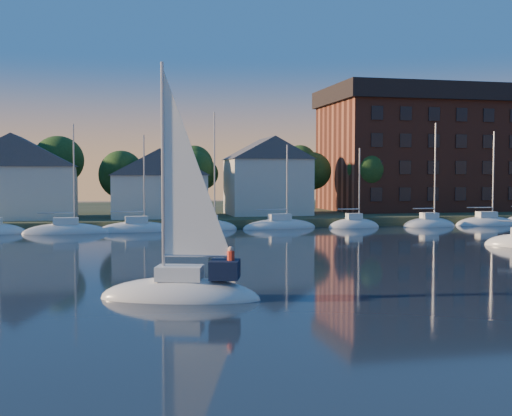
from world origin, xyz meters
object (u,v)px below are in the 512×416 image
object	(u,v)px
clubhouse_centre	(158,183)
clubhouse_east	(267,175)
condo_block	(432,149)
clubhouse_west	(17,176)
hero_sailboat	(183,288)

from	to	relation	value
clubhouse_centre	clubhouse_east	distance (m)	14.17
clubhouse_centre	condo_block	bearing A→B (deg)	11.24
clubhouse_west	condo_block	xyz separation A→B (m)	(56.00, 6.95, 3.86)
clubhouse_west	condo_block	distance (m)	56.56
clubhouse_west	hero_sailboat	size ratio (longest dim) A/B	1.08
condo_block	hero_sailboat	bearing A→B (deg)	-127.85
clubhouse_west	hero_sailboat	world-z (taller)	hero_sailboat
clubhouse_east	condo_block	world-z (taller)	condo_block
clubhouse_centre	clubhouse_east	size ratio (longest dim) A/B	1.10
clubhouse_centre	hero_sailboat	distance (m)	46.39
clubhouse_west	clubhouse_east	bearing A→B (deg)	1.91
clubhouse_centre	clubhouse_west	bearing A→B (deg)	176.42
clubhouse_east	hero_sailboat	xyz separation A→B (m)	(-16.02, -48.12, -5.45)
condo_block	clubhouse_west	bearing A→B (deg)	-172.93
clubhouse_centre	condo_block	size ratio (longest dim) A/B	0.37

